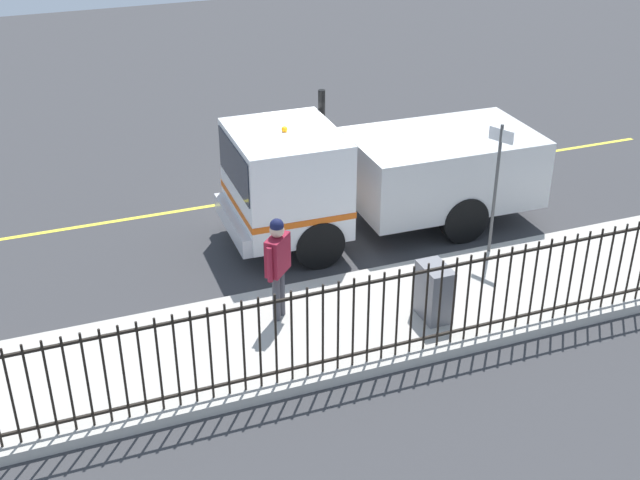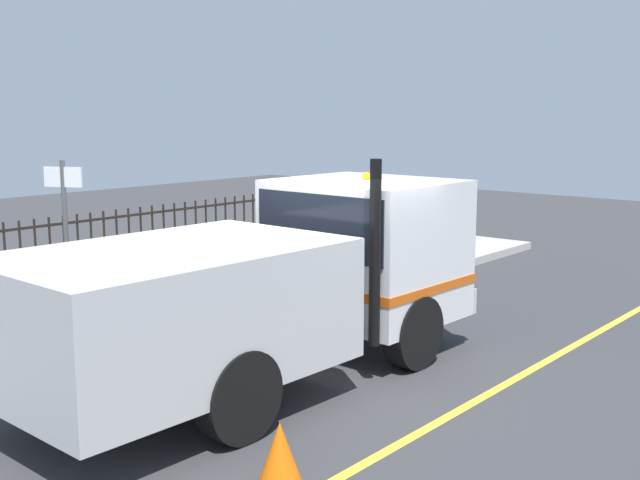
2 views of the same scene
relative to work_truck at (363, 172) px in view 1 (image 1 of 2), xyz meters
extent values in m
plane|color=#38383A|center=(-0.22, -0.46, -1.31)|extent=(44.34, 44.34, 0.00)
cube|color=#B7B2A8|center=(3.10, -0.46, -1.22)|extent=(2.79, 20.15, 0.17)
cube|color=yellow|center=(-2.26, -0.46, -1.31)|extent=(0.12, 18.14, 0.01)
cube|color=white|center=(-0.03, -1.60, 0.11)|extent=(2.33, 2.02, 1.88)
cube|color=black|center=(-0.03, -1.60, 0.52)|extent=(2.15, 2.06, 0.83)
cube|color=silver|center=(0.04, 1.73, -0.14)|extent=(2.37, 3.75, 1.38)
cube|color=silver|center=(-0.05, -2.67, -0.68)|extent=(2.18, 0.24, 0.36)
cube|color=#DB5914|center=(-0.03, -1.60, -0.30)|extent=(2.36, 2.04, 0.12)
cylinder|color=black|center=(1.00, -1.33, -0.83)|extent=(0.32, 0.97, 0.96)
cylinder|color=black|center=(-1.05, -1.28, -0.83)|extent=(0.32, 0.97, 0.96)
cylinder|color=black|center=(1.06, 1.71, -0.83)|extent=(0.32, 0.97, 0.96)
cylinder|color=black|center=(-0.99, 1.75, -0.83)|extent=(0.32, 0.97, 0.96)
sphere|color=orange|center=(-0.03, -1.60, 1.10)|extent=(0.12, 0.12, 0.12)
cylinder|color=black|center=(-1.00, -0.49, 0.30)|extent=(0.14, 0.14, 2.25)
cube|color=maroon|center=(2.63, -2.65, 0.04)|extent=(0.53, 0.52, 0.64)
sphere|color=beige|center=(2.63, -2.65, 0.48)|extent=(0.24, 0.24, 0.24)
sphere|color=#14193F|center=(2.63, -2.65, 0.57)|extent=(0.23, 0.23, 0.23)
cylinder|color=#3F3F47|center=(2.70, -2.71, -0.71)|extent=(0.13, 0.13, 0.86)
cylinder|color=#3F3F47|center=(2.56, -2.58, -0.71)|extent=(0.13, 0.13, 0.86)
cylinder|color=maroon|center=(2.84, -2.84, 0.01)|extent=(0.09, 0.09, 0.61)
cylinder|color=maroon|center=(2.42, -2.45, 0.01)|extent=(0.09, 0.09, 0.61)
cylinder|color=black|center=(4.29, -6.85, -0.37)|extent=(0.04, 0.04, 1.53)
cylinder|color=black|center=(4.29, -6.61, -0.37)|extent=(0.04, 0.04, 1.53)
cylinder|color=black|center=(4.29, -6.37, -0.37)|extent=(0.04, 0.04, 1.53)
cylinder|color=black|center=(4.29, -6.13, -0.37)|extent=(0.04, 0.04, 1.53)
cylinder|color=black|center=(4.29, -5.89, -0.37)|extent=(0.04, 0.04, 1.53)
cylinder|color=black|center=(4.29, -5.65, -0.37)|extent=(0.04, 0.04, 1.53)
cylinder|color=black|center=(4.29, -5.40, -0.37)|extent=(0.04, 0.04, 1.53)
cylinder|color=black|center=(4.29, -5.16, -0.37)|extent=(0.04, 0.04, 1.53)
cylinder|color=black|center=(4.29, -4.92, -0.37)|extent=(0.04, 0.04, 1.53)
cylinder|color=black|center=(4.29, -4.68, -0.37)|extent=(0.04, 0.04, 1.53)
cylinder|color=black|center=(4.29, -4.44, -0.37)|extent=(0.04, 0.04, 1.53)
cylinder|color=black|center=(4.29, -4.20, -0.37)|extent=(0.04, 0.04, 1.53)
cylinder|color=black|center=(4.29, -3.96, -0.37)|extent=(0.04, 0.04, 1.53)
cylinder|color=black|center=(4.29, -3.72, -0.37)|extent=(0.04, 0.04, 1.53)
cylinder|color=black|center=(4.29, -3.47, -0.37)|extent=(0.04, 0.04, 1.53)
cylinder|color=black|center=(4.29, -3.23, -0.37)|extent=(0.04, 0.04, 1.53)
cylinder|color=black|center=(4.29, -2.99, -0.37)|extent=(0.04, 0.04, 1.53)
cylinder|color=black|center=(4.29, -2.75, -0.37)|extent=(0.04, 0.04, 1.53)
cylinder|color=black|center=(4.29, -2.51, -0.37)|extent=(0.04, 0.04, 1.53)
cylinder|color=black|center=(4.29, -2.27, -0.37)|extent=(0.04, 0.04, 1.53)
cylinder|color=black|center=(4.29, -2.03, -0.37)|extent=(0.04, 0.04, 1.53)
cylinder|color=black|center=(4.29, -1.79, -0.37)|extent=(0.04, 0.04, 1.53)
cylinder|color=black|center=(4.29, -1.54, -0.37)|extent=(0.04, 0.04, 1.53)
cylinder|color=black|center=(4.29, -1.30, -0.37)|extent=(0.04, 0.04, 1.53)
cylinder|color=black|center=(4.29, -1.06, -0.37)|extent=(0.04, 0.04, 1.53)
cylinder|color=black|center=(4.29, -0.82, -0.37)|extent=(0.04, 0.04, 1.53)
cylinder|color=black|center=(4.29, -0.58, -0.37)|extent=(0.04, 0.04, 1.53)
cylinder|color=black|center=(4.29, -0.34, -0.37)|extent=(0.04, 0.04, 1.53)
cylinder|color=black|center=(4.29, -0.10, -0.37)|extent=(0.04, 0.04, 1.53)
cylinder|color=black|center=(4.29, 0.14, -0.37)|extent=(0.04, 0.04, 1.53)
cylinder|color=black|center=(4.29, 0.39, -0.37)|extent=(0.04, 0.04, 1.53)
cylinder|color=black|center=(4.29, 0.63, -0.37)|extent=(0.04, 0.04, 1.53)
cylinder|color=black|center=(4.29, 0.87, -0.37)|extent=(0.04, 0.04, 1.53)
cylinder|color=black|center=(4.29, 1.11, -0.37)|extent=(0.04, 0.04, 1.53)
cylinder|color=black|center=(4.29, 1.35, -0.37)|extent=(0.04, 0.04, 1.53)
cylinder|color=black|center=(4.29, 1.59, -0.37)|extent=(0.04, 0.04, 1.53)
cylinder|color=black|center=(4.29, 1.83, -0.37)|extent=(0.04, 0.04, 1.53)
cylinder|color=black|center=(4.29, 2.07, -0.37)|extent=(0.04, 0.04, 1.53)
cylinder|color=black|center=(4.29, 2.32, -0.37)|extent=(0.04, 0.04, 1.53)
cylinder|color=black|center=(4.29, 2.56, -0.37)|extent=(0.04, 0.04, 1.53)
cylinder|color=black|center=(4.29, 2.80, -0.37)|extent=(0.04, 0.04, 1.53)
cylinder|color=black|center=(4.29, 3.04, -0.37)|extent=(0.04, 0.04, 1.53)
cube|color=black|center=(4.29, -0.46, 0.27)|extent=(0.04, 17.13, 0.04)
cube|color=black|center=(4.29, -0.46, -0.95)|extent=(0.04, 17.13, 0.04)
cube|color=slate|center=(3.53, -0.25, -0.67)|extent=(0.67, 0.42, 0.95)
cone|color=orange|center=(-1.91, 2.14, -1.02)|extent=(0.40, 0.40, 0.57)
cylinder|color=#4C4C4C|center=(1.90, 1.81, 0.13)|extent=(0.06, 0.06, 2.54)
cube|color=white|center=(1.90, 1.81, 1.20)|extent=(0.47, 0.23, 0.24)
camera|label=1|loc=(13.72, -6.17, 6.51)|focal=46.69mm
camera|label=2|loc=(-6.42, 6.90, 1.98)|focal=43.89mm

